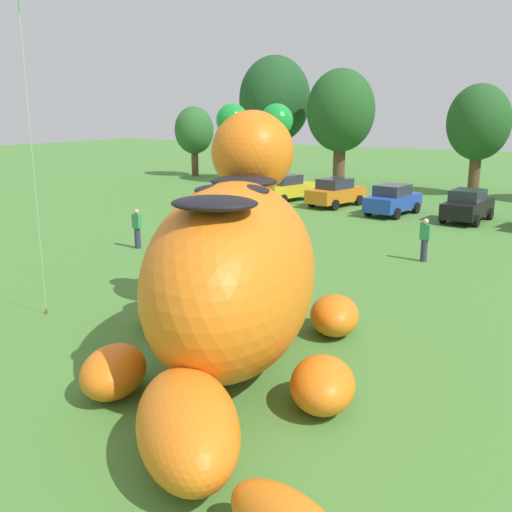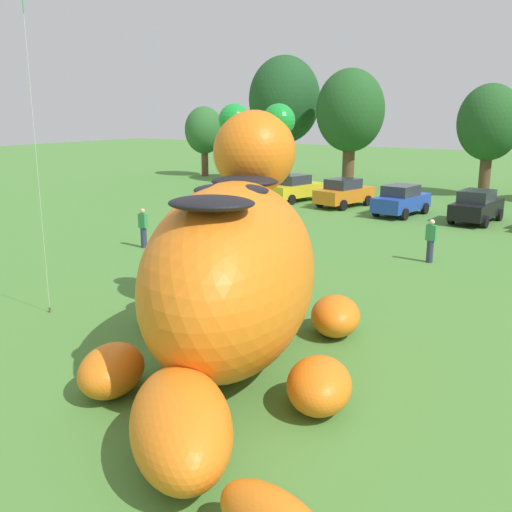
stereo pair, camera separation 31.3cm
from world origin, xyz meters
name	(u,v)px [view 1 (the left image)]	position (x,y,z in m)	size (l,w,h in m)	color
ground_plane	(182,369)	(0.00, 0.00, 0.00)	(160.00, 160.00, 0.00)	#4C8438
giant_inflatable_creature	(233,272)	(0.75, 1.04, 2.19)	(9.22, 10.26, 5.99)	orange
car_yellow	(286,188)	(-10.74, 23.68, 0.86)	(2.52, 4.35, 1.72)	yellow
car_orange	(336,192)	(-7.10, 23.46, 0.86)	(2.50, 4.34, 1.72)	orange
car_blue	(393,200)	(-3.08, 22.44, 0.86)	(2.28, 4.26, 1.72)	#2347B7
car_black	(468,206)	(1.00, 22.54, 0.86)	(2.12, 4.19, 1.72)	black
tree_far_left	(194,131)	(-25.01, 32.34, 3.97)	(3.42, 3.42, 6.07)	brown
tree_left	(275,101)	(-16.23, 31.43, 6.46)	(5.57, 5.57, 9.88)	brown
tree_mid_left	(341,111)	(-10.14, 30.46, 5.67)	(4.88, 4.88, 8.66)	brown
tree_centre_left	(479,123)	(-1.08, 32.91, 4.92)	(4.23, 4.23, 7.52)	brown
spectator_mid_field	(425,240)	(1.65, 12.89, 0.85)	(0.38, 0.26, 1.71)	#2D334C
spectator_by_cars	(137,229)	(-9.44, 8.54, 0.85)	(0.38, 0.26, 1.71)	#2D334C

